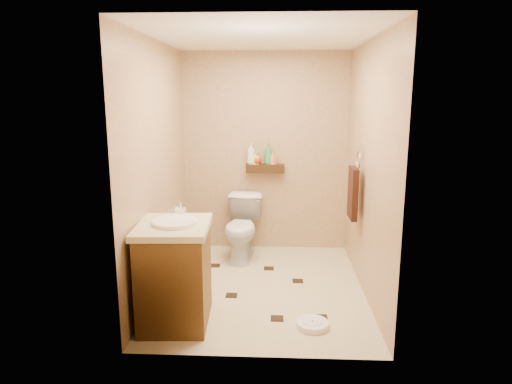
{
  "coord_description": "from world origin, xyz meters",
  "views": [
    {
      "loc": [
        0.14,
        -4.28,
        1.89
      ],
      "look_at": [
        -0.07,
        0.25,
        0.92
      ],
      "focal_mm": 32.0,
      "sensor_mm": 36.0,
      "label": 1
    }
  ],
  "objects": [
    {
      "name": "wall_front",
      "position": [
        0.0,
        -1.25,
        1.2
      ],
      "size": [
        2.0,
        0.04,
        2.4
      ],
      "primitive_type": "cube",
      "color": "tan",
      "rests_on": "ground"
    },
    {
      "name": "floor_accents",
      "position": [
        0.05,
        -0.05,
        0.0
      ],
      "size": [
        1.19,
        1.33,
        0.01
      ],
      "color": "black",
      "rests_on": "ground"
    },
    {
      "name": "vanity",
      "position": [
        -0.7,
        -0.73,
        0.44
      ],
      "size": [
        0.62,
        0.73,
        1.0
      ],
      "rotation": [
        0.0,
        0.0,
        0.05
      ],
      "color": "brown",
      "rests_on": "ground"
    },
    {
      "name": "ceiling",
      "position": [
        0.0,
        0.0,
        2.4
      ],
      "size": [
        2.0,
        2.5,
        0.02
      ],
      "primitive_type": "cube",
      "color": "white",
      "rests_on": "wall_back"
    },
    {
      "name": "wall_left",
      "position": [
        -1.0,
        0.0,
        1.2
      ],
      "size": [
        0.04,
        2.5,
        2.4
      ],
      "primitive_type": "cube",
      "color": "tan",
      "rests_on": "ground"
    },
    {
      "name": "bottle_d",
      "position": [
        0.04,
        1.17,
        1.2
      ],
      "size": [
        0.13,
        0.13,
        0.25
      ],
      "primitive_type": "imported",
      "rotation": [
        0.0,
        0.0,
        2.64
      ],
      "color": "#319552",
      "rests_on": "wall_shelf"
    },
    {
      "name": "wall_shelf",
      "position": [
        0.0,
        1.17,
        1.02
      ],
      "size": [
        0.46,
        0.14,
        0.1
      ],
      "primitive_type": "cube",
      "color": "#321D0D",
      "rests_on": "wall_back"
    },
    {
      "name": "bottle_c",
      "position": [
        -0.1,
        1.17,
        1.14
      ],
      "size": [
        0.15,
        0.15,
        0.13
      ],
      "primitive_type": "imported",
      "rotation": [
        0.0,
        0.0,
        5.34
      ],
      "color": "red",
      "rests_on": "wall_shelf"
    },
    {
      "name": "bathroom_scale",
      "position": [
        0.45,
        -0.79,
        0.03
      ],
      "size": [
        0.3,
        0.3,
        0.05
      ],
      "rotation": [
        0.0,
        0.0,
        -0.1
      ],
      "color": "white",
      "rests_on": "ground"
    },
    {
      "name": "toilet_paper",
      "position": [
        -0.94,
        0.65,
        0.6
      ],
      "size": [
        0.12,
        0.11,
        0.12
      ],
      "color": "white",
      "rests_on": "wall_left"
    },
    {
      "name": "toilet",
      "position": [
        -0.26,
        0.83,
        0.36
      ],
      "size": [
        0.46,
        0.74,
        0.73
      ],
      "primitive_type": "imported",
      "rotation": [
        0.0,
        0.0,
        -0.07
      ],
      "color": "white",
      "rests_on": "ground"
    },
    {
      "name": "wall_right",
      "position": [
        1.0,
        0.0,
        1.2
      ],
      "size": [
        0.04,
        2.5,
        2.4
      ],
      "primitive_type": "cube",
      "color": "tan",
      "rests_on": "ground"
    },
    {
      "name": "wall_back",
      "position": [
        0.0,
        1.25,
        1.2
      ],
      "size": [
        2.0,
        0.04,
        2.4
      ],
      "primitive_type": "cube",
      "color": "tan",
      "rests_on": "ground"
    },
    {
      "name": "towel_ring",
      "position": [
        0.91,
        0.25,
        0.95
      ],
      "size": [
        0.12,
        0.3,
        0.76
      ],
      "color": "silver",
      "rests_on": "wall_right"
    },
    {
      "name": "bottle_e",
      "position": [
        0.09,
        1.17,
        1.16
      ],
      "size": [
        0.11,
        0.11,
        0.17
      ],
      "primitive_type": "imported",
      "rotation": [
        0.0,
        0.0,
        5.7
      ],
      "color": "#FF9654",
      "rests_on": "wall_shelf"
    },
    {
      "name": "bottle_b",
      "position": [
        -0.11,
        1.17,
        1.15
      ],
      "size": [
        0.08,
        0.08,
        0.16
      ],
      "primitive_type": "imported",
      "rotation": [
        0.0,
        0.0,
        1.67
      ],
      "color": "yellow",
      "rests_on": "wall_shelf"
    },
    {
      "name": "ground",
      "position": [
        0.0,
        0.0,
        0.0
      ],
      "size": [
        2.5,
        2.5,
        0.0
      ],
      "primitive_type": "plane",
      "color": "beige",
      "rests_on": "ground"
    },
    {
      "name": "toilet_brush",
      "position": [
        -0.82,
        0.74,
        0.18
      ],
      "size": [
        0.12,
        0.12,
        0.52
      ],
      "color": "#19675A",
      "rests_on": "ground"
    },
    {
      "name": "bottle_a",
      "position": [
        -0.17,
        1.17,
        1.2
      ],
      "size": [
        0.14,
        0.14,
        0.26
      ],
      "primitive_type": "imported",
      "rotation": [
        0.0,
        0.0,
        2.44
      ],
      "color": "white",
      "rests_on": "wall_shelf"
    }
  ]
}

